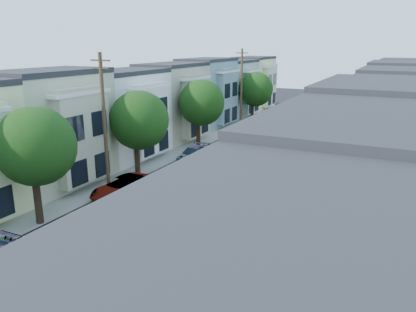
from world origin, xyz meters
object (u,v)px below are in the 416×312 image
parked_left_c (124,187)px  tree_c (138,120)px  parked_right_d (327,134)px  lead_sedan (274,155)px  parked_left_d (193,154)px  tree_d (201,103)px  utility_pole_near (105,125)px  parked_right_b (215,252)px  parked_right_a (171,298)px  tree_b (35,147)px  parked_right_c (309,153)px  tree_e (255,89)px  utility_pole_far (241,89)px  tree_far_r (353,106)px  fedex_truck (242,165)px

parked_left_c → tree_c: bearing=112.4°
parked_right_d → parked_left_c: bearing=-107.5°
lead_sedan → parked_left_d: bearing=-160.1°
tree_d → utility_pole_near: 14.80m
tree_c → utility_pole_near: bearing=-90.0°
parked_right_b → parked_left_c: bearing=151.2°
parked_left_d → parked_right_b: (9.80, -15.90, -0.05)m
tree_c → parked_right_a: tree_c is taller
tree_b → parked_right_a: size_ratio=1.90×
lead_sedan → parked_right_c: size_ratio=1.19×
tree_e → tree_b: bearing=-90.0°
utility_pole_near → parked_left_d: 11.47m
tree_b → parked_right_a: tree_b is taller
utility_pole_near → parked_right_a: 15.48m
tree_c → parked_left_c: bearing=-70.9°
parked_left_c → parked_left_d: parked_left_c is taller
parked_left_c → parked_right_a: parked_left_c is taller
parked_right_b → parked_right_c: bearing=90.0°
parked_left_d → parked_right_c: parked_right_c is taller
tree_b → tree_c: (0.00, 10.09, -0.15)m
utility_pole_far → parked_right_a: utility_pole_far is taller
parked_left_c → parked_left_d: bearing=93.3°
tree_e → parked_right_d: size_ratio=1.60×
utility_pole_near → parked_right_a: bearing=-40.8°
tree_c → tree_far_r: size_ratio=1.43×
tree_d → tree_e: (0.00, 16.33, -0.20)m
utility_pole_far → parked_left_c: utility_pole_far is taller
tree_e → parked_right_b: bearing=-73.0°
parked_left_d → parked_right_a: size_ratio=1.15×
parked_left_c → parked_right_a: 13.75m
parked_left_d → parked_right_b: bearing=-62.4°
utility_pole_near → parked_right_d: bearing=65.4°
tree_d → fedex_truck: 12.70m
tree_c → fedex_truck: size_ratio=1.06×
parked_right_a → parked_right_c: 24.87m
tree_e → parked_right_b: (11.20, -36.56, -4.05)m
tree_d → parked_right_b: 23.52m
tree_c → lead_sedan: 13.13m
fedex_truck → parked_right_b: bearing=-70.1°
lead_sedan → parked_left_d: lead_sedan is taller
fedex_truck → tree_c: bearing=-164.3°
parked_left_c → parked_left_d: 10.50m
tree_b → utility_pole_near: (0.00, 6.08, 0.18)m
parked_right_a → parked_right_b: size_ratio=1.05×
tree_c → tree_far_r: tree_c is taller
tree_b → parked_right_c: 24.40m
tree_e → parked_right_a: 42.51m
parked_left_c → parked_right_a: bearing=-41.3°
fedex_truck → parked_left_c: fedex_truck is taller
parked_right_b → utility_pole_far: bearing=109.6°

